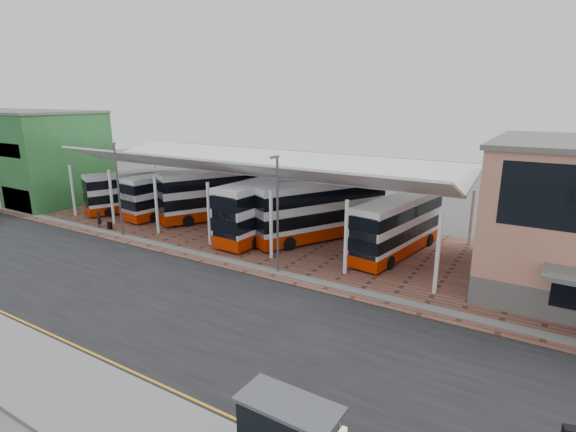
% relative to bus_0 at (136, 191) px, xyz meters
% --- Properties ---
extents(ground, '(140.00, 140.00, 0.00)m').
position_rel_bus_0_xyz_m(ground, '(20.24, -13.24, -2.12)').
color(ground, '#4B4D48').
extents(road, '(120.00, 14.00, 0.02)m').
position_rel_bus_0_xyz_m(road, '(20.24, -14.24, -2.11)').
color(road, black).
rests_on(road, ground).
extents(forecourt, '(72.00, 16.00, 0.06)m').
position_rel_bus_0_xyz_m(forecourt, '(22.24, -0.24, -2.09)').
color(forecourt, brown).
rests_on(forecourt, ground).
extents(sidewalk, '(120.00, 4.00, 0.14)m').
position_rel_bus_0_xyz_m(sidewalk, '(20.24, -22.24, -2.05)').
color(sidewalk, slate).
rests_on(sidewalk, ground).
extents(north_kerb, '(120.00, 0.80, 0.14)m').
position_rel_bus_0_xyz_m(north_kerb, '(20.24, -7.04, -2.05)').
color(north_kerb, slate).
rests_on(north_kerb, ground).
extents(yellow_line_near, '(120.00, 0.12, 0.01)m').
position_rel_bus_0_xyz_m(yellow_line_near, '(20.24, -20.24, -2.10)').
color(yellow_line_near, orange).
rests_on(yellow_line_near, road).
extents(yellow_line_far, '(120.00, 0.12, 0.01)m').
position_rel_bus_0_xyz_m(yellow_line_far, '(20.24, -19.94, -2.10)').
color(yellow_line_far, orange).
rests_on(yellow_line_far, road).
extents(canopy, '(37.00, 11.63, 7.07)m').
position_rel_bus_0_xyz_m(canopy, '(14.24, 0.69, 3.68)').
color(canopy, white).
rests_on(canopy, ground).
extents(shop_green, '(6.40, 10.20, 10.22)m').
position_rel_bus_0_xyz_m(shop_green, '(-9.76, -2.27, 3.00)').
color(shop_green, '#2D6C33').
rests_on(shop_green, ground).
extents(shop_cream, '(6.40, 10.20, 10.22)m').
position_rel_bus_0_xyz_m(shop_cream, '(-16.26, -2.27, 3.00)').
color(shop_cream, beige).
rests_on(shop_cream, ground).
extents(lamp_west, '(0.16, 0.90, 8.07)m').
position_rel_bus_0_xyz_m(lamp_west, '(6.24, -6.97, 2.24)').
color(lamp_west, '#4E5055').
rests_on(lamp_west, ground).
extents(lamp_east, '(0.16, 0.90, 8.07)m').
position_rel_bus_0_xyz_m(lamp_east, '(22.24, -6.97, 2.24)').
color(lamp_east, '#4E5055').
rests_on(lamp_east, ground).
extents(bus_0, '(6.15, 10.15, 4.15)m').
position_rel_bus_0_xyz_m(bus_0, '(0.00, 0.00, 0.00)').
color(bus_0, silver).
rests_on(bus_0, forecourt).
extents(bus_1, '(3.54, 10.58, 4.28)m').
position_rel_bus_0_xyz_m(bus_1, '(4.38, 0.94, 0.06)').
color(bus_1, silver).
rests_on(bus_1, forecourt).
extents(bus_2, '(7.93, 11.63, 4.84)m').
position_rel_bus_0_xyz_m(bus_2, '(9.52, 2.16, 0.34)').
color(bus_2, silver).
rests_on(bus_2, forecourt).
extents(bus_3, '(3.43, 12.11, 4.94)m').
position_rel_bus_0_xyz_m(bus_3, '(16.92, 0.15, 0.39)').
color(bus_3, silver).
rests_on(bus_3, forecourt).
extents(bus_4, '(7.99, 11.88, 4.93)m').
position_rel_bus_0_xyz_m(bus_4, '(21.06, 1.38, 0.39)').
color(bus_4, silver).
rests_on(bus_4, forecourt).
extents(bus_5, '(3.93, 10.79, 4.35)m').
position_rel_bus_0_xyz_m(bus_5, '(27.89, 1.13, 0.10)').
color(bus_5, silver).
rests_on(bus_5, forecourt).
extents(pedestrian, '(0.53, 0.66, 1.56)m').
position_rel_bus_0_xyz_m(pedestrian, '(2.27, -6.29, -1.28)').
color(pedestrian, black).
rests_on(pedestrian, forecourt).
extents(suitcase, '(0.39, 0.28, 0.67)m').
position_rel_bus_0_xyz_m(suitcase, '(3.55, -6.21, -1.73)').
color(suitcase, black).
rests_on(suitcase, forecourt).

